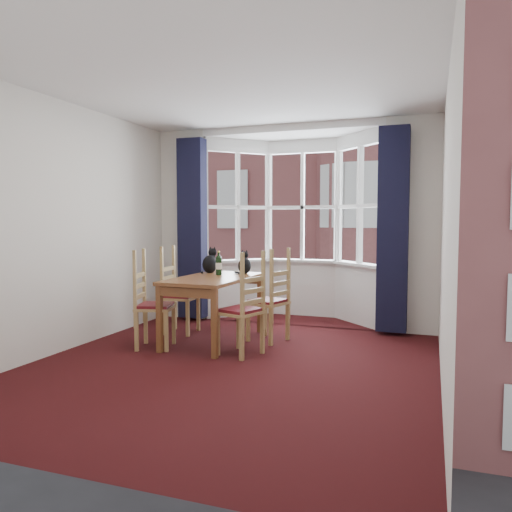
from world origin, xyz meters
The scene contains 21 objects.
floor centered at (0.00, 0.00, 0.00)m, with size 4.50×4.50×0.00m, color black.
ceiling centered at (0.00, 0.00, 2.80)m, with size 4.50×4.50×0.00m, color white.
wall_left centered at (-2.00, 0.00, 1.40)m, with size 4.50×4.50×0.00m, color silver.
wall_right centered at (2.00, 0.00, 1.40)m, with size 4.50×4.50×0.00m, color silver.
wall_near centered at (0.00, -2.25, 1.40)m, with size 4.00×4.00×0.00m, color silver.
wall_back_pier_left centered at (-1.65, 2.25, 1.40)m, with size 0.70×0.12×2.80m, color silver.
wall_back_pier_right centered at (1.65, 2.25, 1.40)m, with size 0.70×0.12×2.80m, color silver.
bay_window centered at (0.00, 2.75, 1.40)m, with size 2.76×0.94×2.80m.
curtain_left centered at (-1.42, 2.07, 1.35)m, with size 0.38×0.22×2.60m, color black.
curtain_right centered at (1.42, 2.07, 1.35)m, with size 0.38×0.22×2.60m, color black.
dining_table centered at (-0.58, 0.97, 0.69)m, with size 0.82×1.48×0.79m.
chair_left_near centered at (-1.19, 0.45, 0.47)m, with size 0.50×0.51×0.92m.
chair_left_far centered at (-1.28, 1.25, 0.47)m, with size 0.43×0.45×0.92m.
chair_right_near centered at (0.02, 0.49, 0.47)m, with size 0.51×0.52×0.92m.
chair_right_far centered at (0.11, 1.20, 0.47)m, with size 0.51×0.52×0.92m.
cat_left centered at (-0.83, 1.40, 0.92)m, with size 0.18×0.26×0.35m.
cat_right centered at (-0.37, 1.46, 0.91)m, with size 0.23×0.26×0.31m.
wine_bottle centered at (-0.62, 1.20, 0.92)m, with size 0.08×0.08×0.30m.
candle_tall centered at (-0.84, 2.60, 0.92)m, with size 0.06×0.06×0.11m, color white.
street centered at (0.00, 32.25, -6.00)m, with size 80.00×80.00×0.00m, color #333335.
tenement_building centered at (0.00, 14.01, 1.60)m, with size 18.40×7.80×15.20m.
Camera 1 is at (1.90, -4.50, 1.46)m, focal length 35.00 mm.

